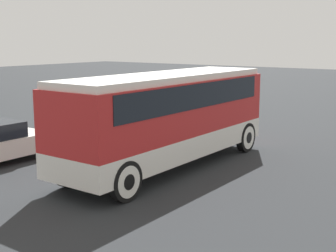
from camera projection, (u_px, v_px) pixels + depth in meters
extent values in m
plane|color=#26282B|center=(168.00, 167.00, 16.59)|extent=(120.00, 120.00, 0.00)
cube|color=silver|center=(168.00, 143.00, 16.43)|extent=(9.41, 2.50, 0.78)
cube|color=red|center=(168.00, 106.00, 16.19)|extent=(9.41, 2.50, 1.81)
cube|color=black|center=(168.00, 93.00, 16.11)|extent=(8.28, 2.54, 0.82)
cube|color=silver|center=(168.00, 77.00, 16.01)|extent=(9.22, 2.30, 0.22)
cube|color=red|center=(231.00, 100.00, 19.86)|extent=(0.36, 2.40, 2.07)
cylinder|color=black|center=(246.00, 137.00, 18.82)|extent=(1.18, 0.28, 1.18)
cylinder|color=silver|center=(246.00, 137.00, 18.82)|extent=(0.92, 0.30, 0.92)
cylinder|color=black|center=(246.00, 137.00, 18.82)|extent=(0.45, 0.32, 0.45)
cylinder|color=black|center=(198.00, 131.00, 20.13)|extent=(1.18, 0.28, 1.18)
cylinder|color=silver|center=(198.00, 131.00, 20.13)|extent=(0.92, 0.30, 0.92)
cylinder|color=black|center=(198.00, 131.00, 20.13)|extent=(0.45, 0.32, 0.45)
cylinder|color=black|center=(125.00, 181.00, 12.97)|extent=(1.18, 0.28, 1.18)
cylinder|color=silver|center=(125.00, 181.00, 12.97)|extent=(0.92, 0.30, 0.92)
cylinder|color=black|center=(125.00, 181.00, 12.97)|extent=(0.45, 0.32, 0.45)
cylinder|color=black|center=(69.00, 168.00, 14.29)|extent=(1.18, 0.28, 1.18)
cylinder|color=silver|center=(69.00, 168.00, 14.29)|extent=(0.92, 0.30, 0.92)
cylinder|color=black|center=(69.00, 168.00, 14.29)|extent=(0.45, 0.32, 0.45)
cylinder|color=black|center=(43.00, 149.00, 17.87)|extent=(0.69, 0.22, 0.69)
cylinder|color=black|center=(43.00, 149.00, 17.87)|extent=(0.26, 0.26, 0.26)
cylinder|color=black|center=(16.00, 143.00, 18.85)|extent=(0.69, 0.22, 0.69)
cylinder|color=black|center=(16.00, 143.00, 18.85)|extent=(0.26, 0.26, 0.26)
cube|color=#7A6B5B|center=(111.00, 117.00, 24.28)|extent=(4.12, 1.88, 0.57)
cube|color=black|center=(108.00, 107.00, 24.05)|extent=(2.14, 1.69, 0.52)
cylinder|color=black|center=(143.00, 118.00, 25.13)|extent=(0.60, 0.22, 0.60)
cylinder|color=black|center=(143.00, 118.00, 25.13)|extent=(0.23, 0.26, 0.23)
cylinder|color=black|center=(120.00, 115.00, 26.12)|extent=(0.60, 0.22, 0.60)
cylinder|color=black|center=(120.00, 115.00, 26.12)|extent=(0.23, 0.26, 0.23)
cylinder|color=black|center=(101.00, 127.00, 22.53)|extent=(0.60, 0.22, 0.60)
cylinder|color=black|center=(101.00, 127.00, 22.53)|extent=(0.23, 0.26, 0.23)
cylinder|color=black|center=(76.00, 124.00, 23.51)|extent=(0.60, 0.22, 0.60)
cylinder|color=black|center=(76.00, 124.00, 23.51)|extent=(0.23, 0.26, 0.23)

